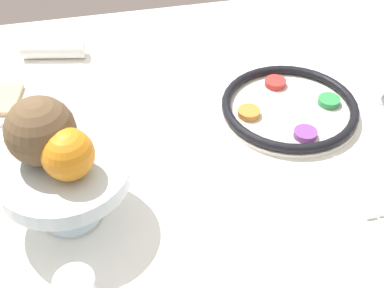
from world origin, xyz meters
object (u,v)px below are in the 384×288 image
orange_fruit (68,154)px  coconut (40,131)px  seder_plate (289,107)px  napkin_roll (53,50)px  fruit_stand (64,176)px

orange_fruit → coconut: 0.06m
seder_plate → coconut: coconut is taller
napkin_roll → orange_fruit: bearing=92.9°
orange_fruit → coconut: (0.04, -0.05, 0.01)m
orange_fruit → napkin_roll: (0.03, -0.55, -0.14)m
coconut → napkin_roll: 0.53m
fruit_stand → coconut: coconut is taller
orange_fruit → coconut: coconut is taller
napkin_roll → seder_plate: bearing=145.3°
orange_fruit → napkin_roll: 0.57m
orange_fruit → seder_plate: bearing=-155.3°
seder_plate → fruit_stand: 0.52m
fruit_stand → orange_fruit: bearing=124.3°
seder_plate → orange_fruit: (0.46, 0.21, 0.15)m
fruit_stand → seder_plate: bearing=-158.2°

